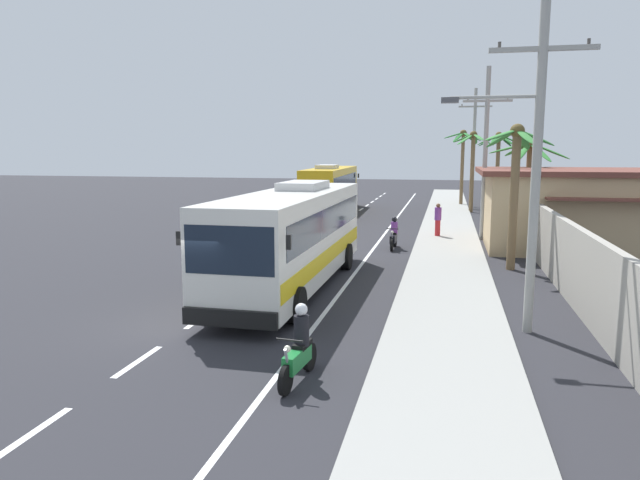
% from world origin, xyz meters
% --- Properties ---
extents(ground_plane, '(160.00, 160.00, 0.00)m').
position_xyz_m(ground_plane, '(0.00, 0.00, 0.00)').
color(ground_plane, '#28282D').
extents(sidewalk_kerb, '(3.20, 90.00, 0.14)m').
position_xyz_m(sidewalk_kerb, '(6.80, 10.00, 0.07)').
color(sidewalk_kerb, '#999993').
rests_on(sidewalk_kerb, ground).
extents(lane_markings, '(3.45, 71.00, 0.01)m').
position_xyz_m(lane_markings, '(1.96, 14.78, 0.00)').
color(lane_markings, white).
rests_on(lane_markings, ground).
extents(boundary_wall, '(0.24, 60.00, 2.42)m').
position_xyz_m(boundary_wall, '(10.60, 14.00, 1.21)').
color(boundary_wall, '#9E998E').
rests_on(boundary_wall, ground).
extents(coach_bus_foreground, '(3.02, 11.70, 3.59)m').
position_xyz_m(coach_bus_foreground, '(1.59, 4.85, 1.87)').
color(coach_bus_foreground, silver).
rests_on(coach_bus_foreground, ground).
extents(coach_bus_far_lane, '(3.07, 12.53, 3.65)m').
position_xyz_m(coach_bus_far_lane, '(-1.97, 29.02, 1.90)').
color(coach_bus_far_lane, gold).
rests_on(coach_bus_far_lane, ground).
extents(motorcycle_beside_bus, '(0.56, 1.96, 1.54)m').
position_xyz_m(motorcycle_beside_bus, '(4.25, 13.54, 0.63)').
color(motorcycle_beside_bus, black).
rests_on(motorcycle_beside_bus, ground).
extents(motorcycle_trailing, '(0.56, 1.96, 1.61)m').
position_xyz_m(motorcycle_trailing, '(3.83, -3.05, 0.66)').
color(motorcycle_trailing, black).
rests_on(motorcycle_trailing, ground).
extents(pedestrian_near_kerb, '(0.36, 0.36, 1.75)m').
position_xyz_m(pedestrian_near_kerb, '(6.25, 17.40, 1.05)').
color(pedestrian_near_kerb, red).
rests_on(pedestrian_near_kerb, sidewalk_kerb).
extents(utility_pole_nearest, '(3.67, 0.24, 8.51)m').
position_xyz_m(utility_pole_nearest, '(8.76, 1.38, 4.56)').
color(utility_pole_nearest, '#9E9E99').
rests_on(utility_pole_nearest, ground).
extents(utility_pole_mid, '(2.47, 0.24, 8.94)m').
position_xyz_m(utility_pole_mid, '(8.56, 17.46, 4.66)').
color(utility_pole_mid, '#9E9E99').
rests_on(utility_pole_mid, ground).
extents(utility_pole_far, '(2.55, 0.24, 9.47)m').
position_xyz_m(utility_pole_far, '(8.62, 33.54, 4.96)').
color(utility_pole_far, '#9E9E99').
rests_on(utility_pole_far, ground).
extents(palm_nearest, '(3.13, 3.12, 6.40)m').
position_xyz_m(palm_nearest, '(7.87, 36.70, 4.61)').
color(palm_nearest, brown).
rests_on(palm_nearest, ground).
extents(palm_second, '(3.10, 3.24, 6.13)m').
position_xyz_m(palm_second, '(8.49, 31.45, 4.26)').
color(palm_second, brown).
rests_on(palm_second, ground).
extents(palm_third, '(4.15, 3.72, 5.31)m').
position_xyz_m(palm_third, '(10.90, 18.61, 3.95)').
color(palm_third, brown).
rests_on(palm_third, ground).
extents(palm_fourth, '(3.63, 3.69, 6.23)m').
position_xyz_m(palm_fourth, '(10.77, 37.06, 4.43)').
color(palm_fourth, brown).
rests_on(palm_fourth, ground).
extents(palm_farthest, '(2.74, 2.67, 5.72)m').
position_xyz_m(palm_farthest, '(9.26, 9.64, 3.86)').
color(palm_farthest, brown).
rests_on(palm_farthest, ground).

